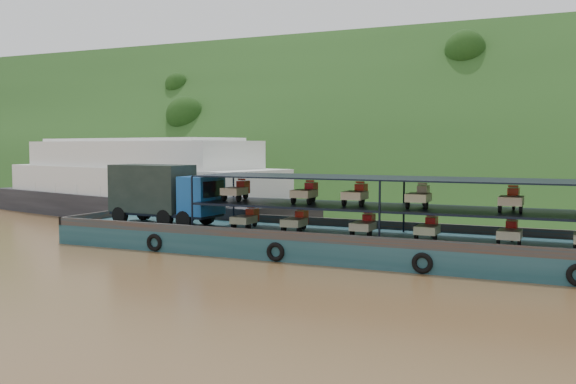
% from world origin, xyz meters
% --- Properties ---
extents(ground, '(160.00, 160.00, 0.00)m').
position_xyz_m(ground, '(0.00, 0.00, 0.00)').
color(ground, brown).
rests_on(ground, ground).
extents(hillside, '(140.00, 39.60, 39.60)m').
position_xyz_m(hillside, '(0.00, 36.00, 0.00)').
color(hillside, '#1C3814').
rests_on(hillside, ground).
extents(cargo_barge, '(35.00, 7.18, 5.05)m').
position_xyz_m(cargo_barge, '(1.40, -1.37, 1.27)').
color(cargo_barge, '#123B41').
rests_on(cargo_barge, ground).
extents(passenger_ferry, '(35.25, 16.86, 6.93)m').
position_xyz_m(passenger_ferry, '(-19.68, 9.79, 3.00)').
color(passenger_ferry, black).
rests_on(passenger_ferry, ground).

